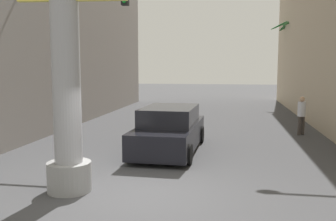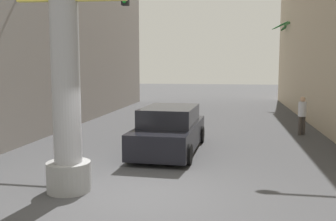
{
  "view_description": "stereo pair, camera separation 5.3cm",
  "coord_description": "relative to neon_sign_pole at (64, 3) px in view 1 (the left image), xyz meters",
  "views": [
    {
      "loc": [
        1.96,
        -8.19,
        2.95
      ],
      "look_at": [
        0.0,
        3.55,
        1.53
      ],
      "focal_mm": 40.0,
      "sensor_mm": 36.0,
      "label": 1
    },
    {
      "loc": [
        2.01,
        -8.18,
        2.95
      ],
      "look_at": [
        0.0,
        3.55,
        1.53
      ],
      "focal_mm": 40.0,
      "sensor_mm": 36.0,
      "label": 2
    }
  ],
  "objects": [
    {
      "name": "pedestrian_mid_right",
      "position": [
        6.75,
        8.52,
        -3.39
      ],
      "size": [
        0.47,
        0.47,
        1.66
      ],
      "color": "#3F3833",
      "rests_on": "ground"
    },
    {
      "name": "traffic_light_mast",
      "position": [
        -2.76,
        4.88,
        -0.14
      ],
      "size": [
        5.22,
        0.32,
        5.96
      ],
      "color": "#333333",
      "rests_on": "ground"
    },
    {
      "name": "palm_tree_far_right",
      "position": [
        8.32,
        20.76,
        0.12
      ],
      "size": [
        3.42,
        3.2,
        6.47
      ],
      "color": "brown",
      "rests_on": "ground"
    },
    {
      "name": "car_lead",
      "position": [
        1.67,
        4.54,
        -3.61
      ],
      "size": [
        2.13,
        4.88,
        1.56
      ],
      "color": "black",
      "rests_on": "ground"
    },
    {
      "name": "neon_sign_pole",
      "position": [
        0.0,
        0.0,
        0.0
      ],
      "size": [
        2.84,
        1.04,
        9.19
      ],
      "color": "#9E9EA3",
      "rests_on": "ground"
    },
    {
      "name": "ground_plane",
      "position": [
        1.75,
        10.09,
        -4.35
      ],
      "size": [
        87.13,
        87.13,
        0.0
      ],
      "primitive_type": "plane",
      "color": "#424244"
    }
  ]
}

